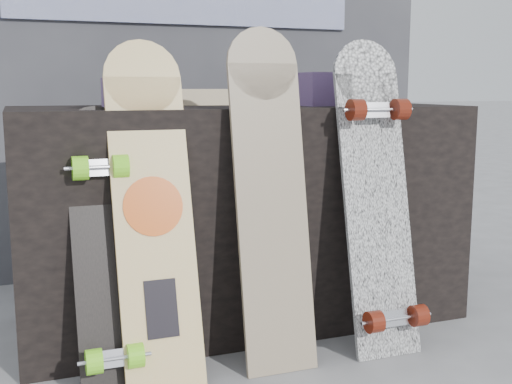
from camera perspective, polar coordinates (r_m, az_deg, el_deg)
name	(u,v)px	position (r m, az deg, el deg)	size (l,w,h in m)	color
ground	(296,372)	(2.06, 3.55, -15.64)	(60.00, 60.00, 0.00)	slate
vendor_table	(242,215)	(2.38, -1.26, -2.03)	(1.60, 0.60, 0.80)	black
booth	(183,37)	(3.15, -6.54, 13.52)	(2.40, 0.22, 2.20)	#37373C
merch_box_purple	(130,92)	(2.29, -11.17, 8.70)	(0.18, 0.12, 0.10)	#58346B
merch_box_small	(322,89)	(2.37, 5.86, 9.08)	(0.14, 0.14, 0.12)	#58346B
merch_box_flat	(200,97)	(2.47, -4.99, 8.40)	(0.22, 0.10, 0.06)	#D1B78C
longboard_geisha	(152,202)	(1.91, -9.21, -0.85)	(0.23, 0.30, 1.01)	beige
longboard_celtic	(270,188)	(1.98, 1.30, 0.39)	(0.23, 0.22, 1.06)	beige
longboard_cascadia	(377,192)	(2.14, 10.73, 0.02)	(0.23, 0.31, 1.03)	white
skateboard_dark	(104,245)	(1.92, -13.32, -4.59)	(0.18, 0.32, 0.81)	black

